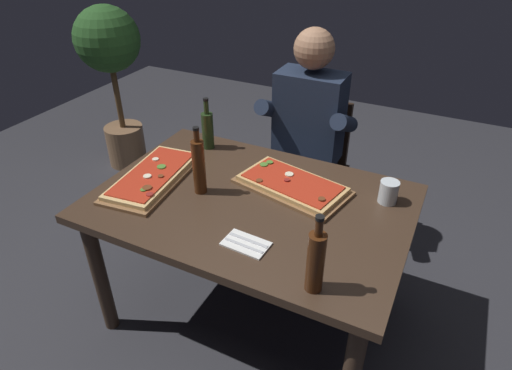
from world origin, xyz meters
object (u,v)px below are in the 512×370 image
Objects in this scene: seated_diner at (306,134)px; potted_plant_corner at (112,65)px; tumbler_near_camera at (389,192)px; diner_chair at (310,163)px; dining_table at (251,217)px; oil_bottle_amber at (208,129)px; pizza_rectangular_left at (153,176)px; wine_bottle_dark at (199,166)px; pizza_rectangular_front at (292,185)px; vinegar_bottle_green at (316,261)px.

seated_diner is 1.04× the size of potted_plant_corner.
tumbler_near_camera is 0.12× the size of diner_chair.
oil_bottle_amber is (-0.44, 0.35, 0.20)m from dining_table.
pizza_rectangular_left is at bearing -98.97° from oil_bottle_amber.
potted_plant_corner is at bearing 171.22° from seated_diner.
potted_plant_corner reaches higher than dining_table.
diner_chair is at bearing -4.70° from potted_plant_corner.
tumbler_near_camera is (0.55, 0.26, 0.15)m from dining_table.
diner_chair is (0.48, 0.91, -0.27)m from pizza_rectangular_left.
tumbler_near_camera is at bearing -5.24° from oil_bottle_amber.
diner_chair reaches higher than pizza_rectangular_left.
dining_table is 0.59m from oil_bottle_amber.
wine_bottle_dark is 0.26× the size of potted_plant_corner.
pizza_rectangular_front is at bearing -24.50° from potted_plant_corner.
pizza_rectangular_front is 0.43m from tumbler_near_camera.
vinegar_bottle_green is (0.94, -0.33, 0.11)m from pizza_rectangular_left.
oil_bottle_amber is 2.73× the size of tumbler_near_camera.
potted_plant_corner is (-1.66, 0.26, 0.10)m from seated_diner.
vinegar_bottle_green is at bearing -26.81° from wine_bottle_dark.
pizza_rectangular_left is at bearing -41.64° from potted_plant_corner.
dining_table is at bearing -88.57° from seated_diner.
tumbler_near_camera is 0.08× the size of seated_diner.
seated_diner is at bearing 58.73° from pizza_rectangular_left.
diner_chair is 0.68× the size of potted_plant_corner.
dining_table is 4.94× the size of oil_bottle_amber.
pizza_rectangular_front is at bearing -168.08° from tumbler_near_camera.
oil_bottle_amber is (-0.56, 0.18, 0.09)m from pizza_rectangular_front.
oil_bottle_amber is 0.91× the size of vinegar_bottle_green.
oil_bottle_amber reaches higher than pizza_rectangular_left.
pizza_rectangular_front is 0.60m from oil_bottle_amber.
pizza_rectangular_front is 0.97× the size of pizza_rectangular_left.
pizza_rectangular_left is 0.44× the size of seated_diner.
vinegar_bottle_green is 2.98× the size of tumbler_near_camera.
tumbler_near_camera is at bearing -46.41° from diner_chair.
seated_diner is at bearing 112.09° from vinegar_bottle_green.
dining_table is at bearing -38.54° from oil_bottle_amber.
vinegar_bottle_green reaches higher than diner_chair.
seated_diner reaches higher than oil_bottle_amber.
potted_plant_corner is (-1.18, 1.05, 0.08)m from pizza_rectangular_left.
pizza_rectangular_front is 0.75m from diner_chair.
vinegar_bottle_green is 2.53m from potted_plant_corner.
wine_bottle_dark is (0.26, 0.02, 0.12)m from pizza_rectangular_left.
tumbler_near_camera is 2.35m from potted_plant_corner.
tumbler_near_camera is at bearing -18.23° from potted_plant_corner.
dining_table is at bearing -127.44° from pizza_rectangular_front.
seated_diner is (0.22, 0.78, -0.13)m from wine_bottle_dark.
diner_chair is at bearing 76.16° from wine_bottle_dark.
oil_bottle_amber is 0.22× the size of potted_plant_corner.
oil_bottle_amber is at bearing 116.76° from wine_bottle_dark.
oil_bottle_amber is at bearing 141.46° from dining_table.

